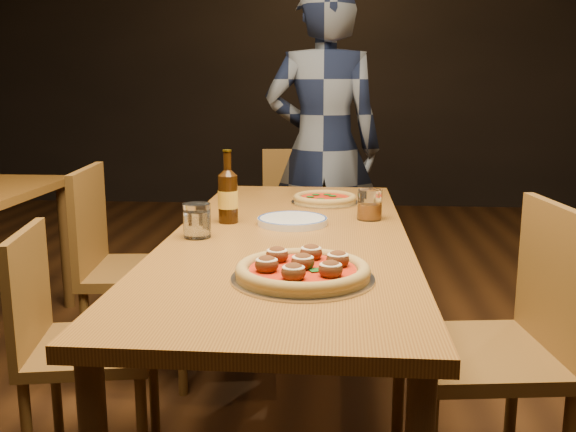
# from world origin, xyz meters

# --- Properties ---
(ground) EXTENTS (9.00, 9.00, 0.00)m
(ground) POSITION_xyz_m (0.00, 0.00, 0.00)
(ground) COLOR black
(table_main) EXTENTS (0.80, 2.00, 0.75)m
(table_main) POSITION_xyz_m (0.00, 0.00, 0.68)
(table_main) COLOR brown
(table_main) RESTS_ON ground
(chair_main_nw) EXTENTS (0.46, 0.46, 0.85)m
(chair_main_nw) POSITION_xyz_m (-0.62, -0.26, 0.42)
(chair_main_nw) COLOR brown
(chair_main_nw) RESTS_ON ground
(chair_main_sw) EXTENTS (0.49, 0.49, 0.95)m
(chair_main_sw) POSITION_xyz_m (-0.67, 0.42, 0.48)
(chair_main_sw) COLOR brown
(chair_main_sw) RESTS_ON ground
(chair_main_e) EXTENTS (0.50, 0.50, 0.96)m
(chair_main_e) POSITION_xyz_m (0.59, -0.33, 0.48)
(chair_main_e) COLOR brown
(chair_main_e) RESTS_ON ground
(chair_end) EXTENTS (0.49, 0.49, 0.93)m
(chair_end) POSITION_xyz_m (-0.02, 1.26, 0.47)
(chair_end) COLOR brown
(chair_end) RESTS_ON ground
(pizza_meatball) EXTENTS (0.38, 0.38, 0.07)m
(pizza_meatball) POSITION_xyz_m (0.08, -0.53, 0.78)
(pizza_meatball) COLOR #B7B7BF
(pizza_meatball) RESTS_ON table_main
(pizza_margherita) EXTENTS (0.29, 0.29, 0.04)m
(pizza_margherita) POSITION_xyz_m (0.11, 0.57, 0.77)
(pizza_margherita) COLOR #B7B7BF
(pizza_margherita) RESTS_ON table_main
(plate_stack) EXTENTS (0.25, 0.25, 0.02)m
(plate_stack) POSITION_xyz_m (0.00, 0.14, 0.76)
(plate_stack) COLOR white
(plate_stack) RESTS_ON table_main
(beer_bottle) EXTENTS (0.07, 0.07, 0.26)m
(beer_bottle) POSITION_xyz_m (-0.24, 0.15, 0.84)
(beer_bottle) COLOR black
(beer_bottle) RESTS_ON table_main
(water_glass) EXTENTS (0.09, 0.09, 0.11)m
(water_glass) POSITION_xyz_m (-0.30, -0.09, 0.81)
(water_glass) COLOR white
(water_glass) RESTS_ON table_main
(amber_glass) EXTENTS (0.09, 0.09, 0.11)m
(amber_glass) POSITION_xyz_m (0.28, 0.25, 0.81)
(amber_glass) COLOR #A25512
(amber_glass) RESTS_ON table_main
(diner) EXTENTS (0.66, 0.43, 1.79)m
(diner) POSITION_xyz_m (0.08, 1.44, 0.89)
(diner) COLOR black
(diner) RESTS_ON ground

